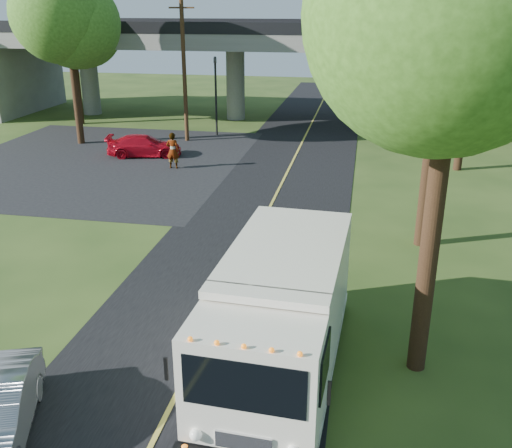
% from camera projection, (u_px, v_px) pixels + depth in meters
% --- Properties ---
extents(ground, '(120.00, 120.00, 0.00)m').
position_uv_depth(ground, '(191.00, 366.00, 14.22)').
color(ground, '#2C4318').
rests_on(ground, ground).
extents(road, '(7.00, 90.00, 0.02)m').
position_uv_depth(road, '(262.00, 223.00, 23.38)').
color(road, black).
rests_on(road, ground).
extents(parking_lot, '(16.00, 18.00, 0.01)m').
position_uv_depth(parking_lot, '(98.00, 161.00, 32.62)').
color(parking_lot, black).
rests_on(parking_lot, ground).
extents(lane_line, '(0.12, 90.00, 0.01)m').
position_uv_depth(lane_line, '(262.00, 223.00, 23.37)').
color(lane_line, gold).
rests_on(lane_line, road).
extents(overpass, '(54.00, 10.00, 7.30)m').
position_uv_depth(overpass, '(315.00, 60.00, 41.89)').
color(overpass, slate).
rests_on(overpass, ground).
extents(traffic_signal, '(0.18, 0.22, 5.20)m').
position_uv_depth(traffic_signal, '(216.00, 88.00, 37.92)').
color(traffic_signal, black).
rests_on(traffic_signal, ground).
extents(utility_pole, '(1.60, 0.26, 9.00)m').
position_uv_depth(utility_pole, '(184.00, 69.00, 35.85)').
color(utility_pole, '#472D19').
rests_on(utility_pole, ground).
extents(tree_right_far, '(5.77, 5.67, 10.99)m').
position_uv_depth(tree_right_far, '(483.00, 6.00, 27.80)').
color(tree_right_far, '#382314').
rests_on(tree_right_far, ground).
extents(tree_left_lot, '(5.60, 5.50, 10.50)m').
position_uv_depth(tree_left_lot, '(69.00, 13.00, 33.76)').
color(tree_left_lot, '#382314').
rests_on(tree_left_lot, ground).
extents(tree_left_far, '(5.26, 5.16, 9.89)m').
position_uv_depth(tree_left_far, '(72.00, 19.00, 39.94)').
color(tree_left_far, '#382314').
rests_on(tree_left_far, ground).
extents(step_van, '(3.03, 7.42, 3.06)m').
position_uv_depth(step_van, '(281.00, 312.00, 13.41)').
color(step_van, silver).
rests_on(step_van, ground).
extents(red_sedan, '(4.59, 2.70, 1.25)m').
position_uv_depth(red_sedan, '(144.00, 146.00, 33.51)').
color(red_sedan, '#B70B1A').
rests_on(red_sedan, ground).
extents(pedestrian, '(0.73, 0.48, 1.98)m').
position_uv_depth(pedestrian, '(173.00, 151.00, 30.87)').
color(pedestrian, gray).
rests_on(pedestrian, ground).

